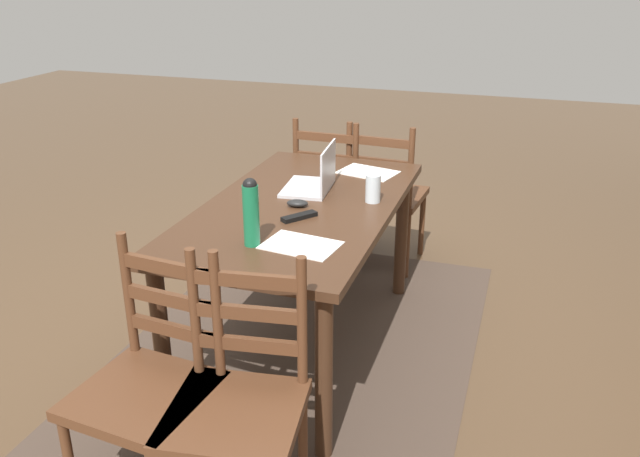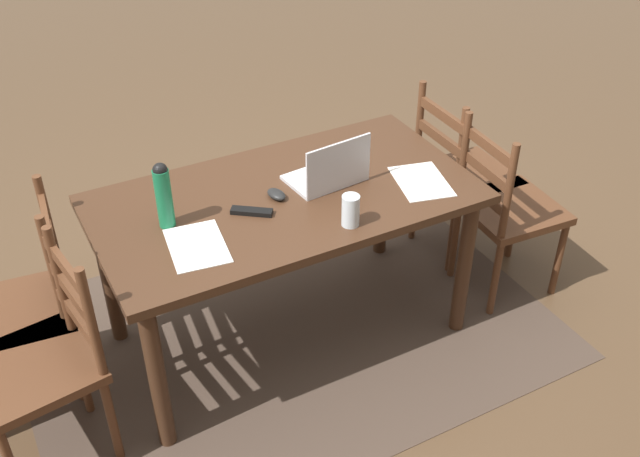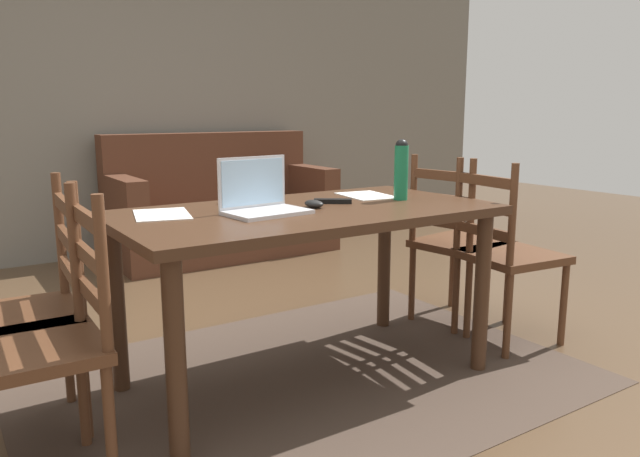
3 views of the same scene
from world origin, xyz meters
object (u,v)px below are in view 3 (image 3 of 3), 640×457
Objects in this scene: couch at (220,211)px; laptop at (261,199)px; chair_right_far at (457,243)px; chair_left_far at (26,314)px; chair_left_near at (42,344)px; water_bottle at (401,169)px; tv_remote at (333,201)px; dining_table at (306,231)px; drinking_glass at (244,188)px; computer_mouse at (314,204)px; chair_right_near at (505,255)px.

laptop is at bearing -110.37° from couch.
chair_left_far is (-2.19, 0.00, 0.00)m from chair_right_far.
chair_right_far is at bearing 8.81° from chair_left_near.
water_bottle is 1.66× the size of tv_remote.
chair_left_far is (-1.09, 0.17, -0.21)m from dining_table.
laptop is 0.32m from drinking_glass.
chair_left_near and chair_left_far have the same top height.
water_bottle is at bearing -13.72° from computer_mouse.
drinking_glass is 0.41m from tv_remote.
chair_right_far is 5.59× the size of tv_remote.
chair_right_far is 1.29m from drinking_glass.
dining_table is 0.38m from drinking_glass.
chair_right_far is 1.37m from laptop.
chair_right_near is 2.79× the size of laptop.
chair_right_far and chair_left_far have the same top height.
chair_left_far is 9.50× the size of computer_mouse.
drinking_glass is (-1.23, 0.48, 0.38)m from chair_right_near.
dining_table is 0.56m from water_bottle.
drinking_glass is at bearing 75.72° from laptop.
computer_mouse is (-1.05, -0.16, 0.33)m from chair_right_far.
laptop is at bearing 11.59° from chair_left_near.
tv_remote is (1.27, 0.23, 0.32)m from chair_left_near.
chair_right_near is 0.53× the size of couch.
dining_table is at bearing -66.86° from drinking_glass.
chair_left_far is 3.37× the size of water_bottle.
couch reaches higher than computer_mouse.
drinking_glass is at bearing 113.14° from dining_table.
chair_left_near is (-1.09, -0.17, -0.21)m from dining_table.
chair_right_near is 9.50× the size of computer_mouse.
computer_mouse reaches higher than tv_remote.
couch is (-0.38, 2.33, -0.11)m from chair_right_far.
couch is 5.29× the size of laptop.
dining_table is at bearing 177.32° from water_bottle.
chair_left_near reaches higher than computer_mouse.
chair_right_near is 7.18× the size of drinking_glass.
chair_left_far is 1.32m from tv_remote.
couch is at bearing 69.63° from laptop.
chair_right_near reaches higher than computer_mouse.
drinking_glass is at bearing 108.84° from computer_mouse.
couch is (0.71, 2.49, -0.32)m from dining_table.
water_bottle is (-0.59, 0.14, 0.46)m from chair_right_near.
laptop reaches higher than chair_left_near.
water_bottle is at bearing -6.88° from chair_left_far.
chair_left_far is at bearing -127.83° from couch.
tv_remote is (0.18, 0.06, 0.11)m from dining_table.
dining_table is 1.13m from chair_left_far.
chair_left_far is at bearing 171.24° from chair_right_near.
water_bottle reaches higher than tv_remote.
couch is (1.80, 2.67, -0.11)m from chair_left_near.
chair_left_far is 7.18× the size of drinking_glass.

